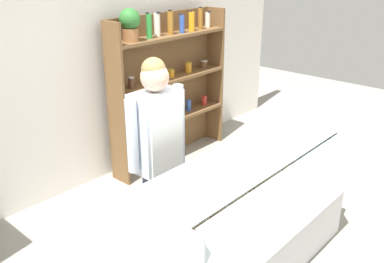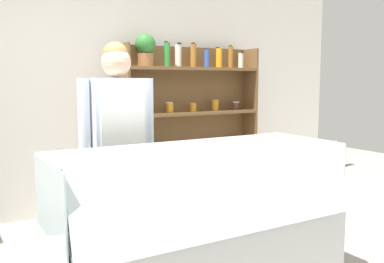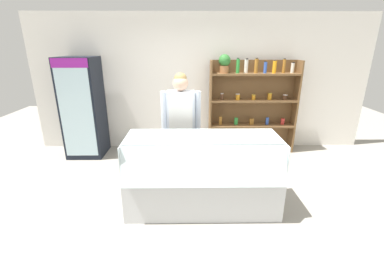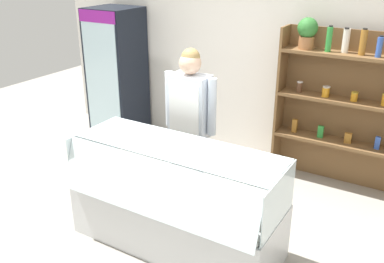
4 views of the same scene
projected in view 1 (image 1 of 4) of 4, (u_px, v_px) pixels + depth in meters
The scene contains 5 objects.
ground_plane at pixel (243, 257), 3.74m from camera, with size 12.00×12.00×0.00m, color gray.
back_wall at pixel (82, 66), 4.56m from camera, with size 6.80×0.10×2.70m, color white.
shelving_unit at pixel (165, 78), 5.17m from camera, with size 1.72×0.29×1.94m.
deli_display_case at pixel (248, 236), 3.50m from camera, with size 1.97×0.80×1.01m.
shop_clerk at pixel (157, 142), 3.48m from camera, with size 0.60×0.25×1.73m.
Camera 1 is at (-2.56, -1.70, 2.43)m, focal length 40.00 mm.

